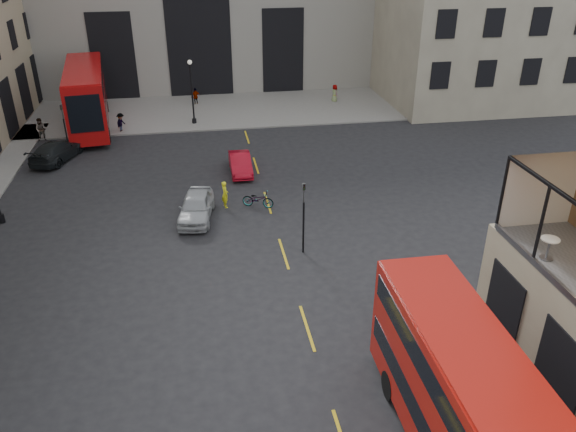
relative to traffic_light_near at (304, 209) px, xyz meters
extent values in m
cube|color=black|center=(5.98, -12.00, -0.42)|extent=(0.08, 9.20, 3.00)
cube|color=beige|center=(7.50, -7.00, 3.62)|extent=(3.00, 0.04, 2.90)
cube|color=black|center=(-4.00, 30.96, 2.58)|extent=(6.00, 0.12, 10.00)
cube|color=black|center=(-12.00, 30.96, 1.58)|extent=(4.00, 0.12, 8.00)
cube|color=black|center=(4.00, 30.96, 1.58)|extent=(4.00, 0.12, 8.00)
cube|color=slate|center=(-5.00, 26.00, -2.36)|extent=(40.00, 12.00, 0.12)
cylinder|color=black|center=(0.00, 0.00, -1.02)|extent=(0.10, 0.10, 2.80)
imported|color=black|center=(0.00, 0.00, 0.88)|extent=(0.16, 0.20, 1.00)
cylinder|color=black|center=(-14.00, 16.00, -1.02)|extent=(0.10, 0.10, 2.80)
imported|color=black|center=(-14.00, 16.00, 0.88)|extent=(0.16, 0.20, 1.00)
cylinder|color=black|center=(-16.00, 6.00, -2.17)|extent=(0.36, 0.36, 0.50)
cylinder|color=black|center=(-5.00, 22.00, 0.08)|extent=(0.14, 0.14, 5.00)
cylinder|color=black|center=(-5.00, 22.00, -2.17)|extent=(0.36, 0.36, 0.50)
sphere|color=silver|center=(-5.00, 22.00, 2.73)|extent=(0.36, 0.36, 0.36)
cube|color=#A2120B|center=(2.19, -13.79, -0.04)|extent=(2.67, 11.21, 3.96)
cube|color=black|center=(2.19, -13.79, 1.18)|extent=(2.70, 10.60, 0.81)
cube|color=#A2120B|center=(2.19, -13.79, 1.98)|extent=(2.57, 10.98, 0.12)
cylinder|color=black|center=(1.08, -10.20, -1.92)|extent=(0.30, 1.02, 1.02)
cylinder|color=black|center=(3.38, -10.22, -1.92)|extent=(0.30, 1.02, 1.02)
cube|color=#A50B0C|center=(-13.41, 22.70, 0.21)|extent=(4.38, 12.61, 4.38)
cube|color=black|center=(-13.41, 22.70, -0.40)|extent=(4.33, 11.95, 0.90)
cube|color=black|center=(-13.41, 22.70, 1.56)|extent=(4.33, 11.95, 0.90)
cube|color=#A50B0C|center=(-13.41, 22.70, 2.44)|extent=(4.23, 12.35, 0.13)
cylinder|color=black|center=(-15.19, 26.45, -1.86)|extent=(0.46, 1.15, 1.12)
cylinder|color=black|center=(-12.64, 26.78, -1.86)|extent=(0.46, 1.15, 1.12)
cylinder|color=black|center=(-14.12, 18.25, -1.86)|extent=(0.46, 1.15, 1.12)
cylinder|color=black|center=(-11.58, 18.58, -1.86)|extent=(0.46, 1.15, 1.12)
imported|color=#A4A8AC|center=(-5.22, 4.66, -1.69)|extent=(2.40, 4.56, 1.48)
imported|color=#B00A1C|center=(-2.16, 10.93, -1.78)|extent=(1.38, 3.91, 1.29)
imported|color=black|center=(-14.71, 15.34, -1.71)|extent=(3.54, 5.31, 1.43)
imported|color=gray|center=(-1.63, 5.55, -1.93)|extent=(1.99, 1.34, 0.99)
imported|color=#FCF81A|center=(-3.52, 5.89, -1.62)|extent=(0.51, 0.66, 1.62)
imported|color=gray|center=(-16.64, 19.89, -1.54)|extent=(0.88, 0.70, 1.77)
imported|color=gray|center=(-10.79, 20.84, -1.63)|extent=(0.96, 1.18, 1.59)
imported|color=gray|center=(-4.72, 27.77, -1.63)|extent=(1.01, 0.75, 1.59)
imported|color=gray|center=(8.19, 26.59, -1.60)|extent=(0.74, 0.93, 1.66)
cylinder|color=white|center=(6.60, -9.35, 2.93)|extent=(0.62, 0.62, 0.04)
cylinder|color=slate|center=(6.60, -9.35, 2.56)|extent=(0.08, 0.08, 0.72)
cylinder|color=slate|center=(6.60, -9.35, 2.19)|extent=(0.45, 0.45, 0.03)
camera|label=1|loc=(-4.87, -24.04, 12.24)|focal=35.00mm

